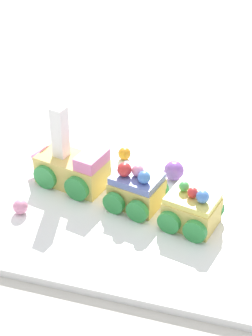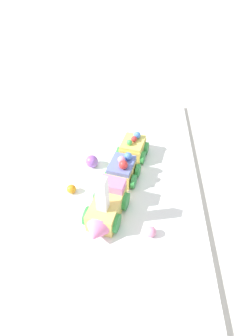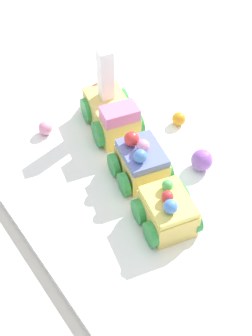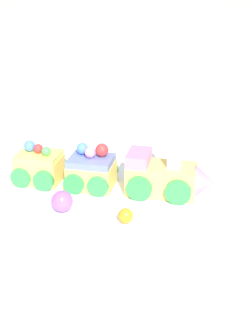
% 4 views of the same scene
% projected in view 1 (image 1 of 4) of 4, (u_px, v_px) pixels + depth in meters
% --- Properties ---
extents(ground_plane, '(10.00, 10.00, 0.00)m').
position_uv_depth(ground_plane, '(114.00, 206.00, 0.85)').
color(ground_plane, beige).
extents(display_board, '(0.78, 0.37, 0.01)m').
position_uv_depth(display_board, '(113.00, 203.00, 0.84)').
color(display_board, white).
rests_on(display_board, ground_plane).
extents(cake_train_locomotive, '(0.14, 0.09, 0.13)m').
position_uv_depth(cake_train_locomotive, '(67.00, 165.00, 0.86)').
color(cake_train_locomotive, '#EACC66').
rests_on(cake_train_locomotive, display_board).
extents(cake_car_blueberry, '(0.09, 0.09, 0.07)m').
position_uv_depth(cake_car_blueberry, '(136.00, 190.00, 0.81)').
color(cake_car_blueberry, '#EACC66').
rests_on(cake_car_blueberry, display_board).
extents(cake_car_lemon, '(0.09, 0.09, 0.07)m').
position_uv_depth(cake_car_lemon, '(192.00, 210.00, 0.78)').
color(cake_car_lemon, '#EACC66').
rests_on(cake_car_lemon, display_board).
extents(gumball_purple, '(0.03, 0.03, 0.03)m').
position_uv_depth(gumball_purple, '(174.00, 171.00, 0.87)').
color(gumball_purple, '#9956C6').
rests_on(gumball_purple, display_board).
extents(gumball_orange, '(0.02, 0.02, 0.02)m').
position_uv_depth(gumball_orange, '(124.00, 154.00, 0.93)').
color(gumball_orange, orange).
rests_on(gumball_orange, display_board).
extents(gumball_pink, '(0.02, 0.02, 0.02)m').
position_uv_depth(gumball_pink, '(20.00, 207.00, 0.81)').
color(gumball_pink, pink).
rests_on(gumball_pink, display_board).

